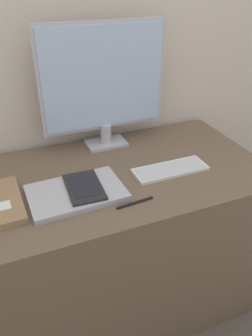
{
  "coord_description": "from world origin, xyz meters",
  "views": [
    {
      "loc": [
        -0.33,
        -0.76,
        1.38
      ],
      "look_at": [
        0.04,
        0.15,
        0.78
      ],
      "focal_mm": 35.0,
      "sensor_mm": 36.0,
      "label": 1
    }
  ],
  "objects": [
    {
      "name": "wall_back",
      "position": [
        0.0,
        0.58,
        1.2
      ],
      "size": [
        3.6,
        0.05,
        2.4
      ],
      "color": "beige",
      "rests_on": "ground_plane"
    },
    {
      "name": "ereader",
      "position": [
        -0.11,
        0.14,
        0.75
      ],
      "size": [
        0.12,
        0.19,
        0.01
      ],
      "color": "black",
      "rests_on": "laptop"
    },
    {
      "name": "keyboard",
      "position": [
        0.23,
        0.15,
        0.73
      ],
      "size": [
        0.29,
        0.1,
        0.01
      ],
      "color": "silver",
      "rests_on": "desk"
    },
    {
      "name": "laptop",
      "position": [
        -0.14,
        0.14,
        0.73
      ],
      "size": [
        0.32,
        0.22,
        0.02
      ],
      "color": "#A3A3A8",
      "rests_on": "desk"
    },
    {
      "name": "desk",
      "position": [
        0.0,
        0.22,
        0.36
      ],
      "size": [
        1.22,
        0.62,
        0.72
      ],
      "color": "brown",
      "rests_on": "ground_plane"
    },
    {
      "name": "monitor",
      "position": [
        0.08,
        0.46,
        0.99
      ],
      "size": [
        0.52,
        0.11,
        0.5
      ],
      "color": "#B7B7BC",
      "rests_on": "desk"
    },
    {
      "name": "pen",
      "position": [
        0.02,
        0.02,
        0.73
      ],
      "size": [
        0.13,
        0.02,
        0.01
      ],
      "color": "black",
      "rests_on": "desk"
    }
  ]
}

